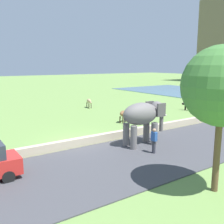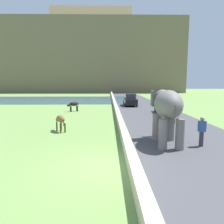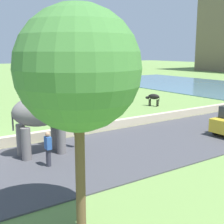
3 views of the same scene
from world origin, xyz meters
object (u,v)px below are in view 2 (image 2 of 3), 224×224
car_black (130,100)px  cow_black (73,104)px  person_beside_elephant (202,131)px  cow_brown (60,120)px  car_yellow (167,106)px  elephant (167,108)px

car_black → cow_black: bearing=-142.3°
person_beside_elephant → cow_brown: size_ratio=1.21×
car_yellow → car_black: bearing=111.9°
elephant → person_beside_elephant: 2.14m
person_beside_elephant → cow_black: person_beside_elephant is taller
person_beside_elephant → car_black: car_black is taller
person_beside_elephant → car_yellow: (1.44, 11.93, 0.03)m
car_yellow → car_black: (-3.15, 7.83, 0.00)m
car_yellow → cow_brown: 12.62m
car_black → cow_black: (-7.28, -5.63, -0.06)m
elephant → car_yellow: 11.83m
cow_brown → person_beside_elephant: bearing=-24.7°
elephant → car_black: (-0.01, 19.18, -1.14)m
car_yellow → cow_brown: car_yellow is taller
elephant → cow_brown: size_ratio=2.58×
elephant → person_beside_elephant: elephant is taller
elephant → cow_black: (-7.29, 13.55, -1.20)m
person_beside_elephant → car_yellow: car_yellow is taller
cow_black → car_yellow: bearing=-11.9°
car_yellow → cow_brown: bearing=-139.7°
car_black → elephant: bearing=-90.0°
elephant → car_yellow: elephant is taller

